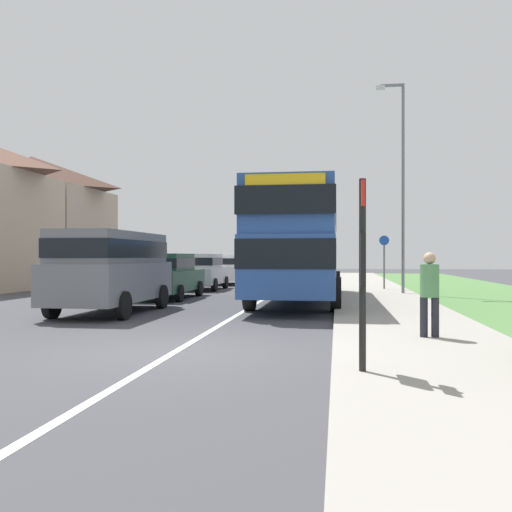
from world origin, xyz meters
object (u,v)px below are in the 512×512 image
(parked_car_white, at_px, (226,268))
(street_lamp_mid, at_px, (401,176))
(bus_stop_sign, at_px, (362,261))
(parked_car_silver, at_px, (202,270))
(pedestrian_at_stop, at_px, (429,290))
(parked_van_grey, at_px, (112,265))
(cycle_route_sign, at_px, (384,260))
(parked_car_dark_green, at_px, (168,274))
(double_decker_bus, at_px, (299,240))

(parked_car_white, relative_size, street_lamp_mid, 0.49)
(parked_car_white, height_order, bus_stop_sign, bus_stop_sign)
(parked_car_silver, xyz_separation_m, pedestrian_at_stop, (7.95, -14.90, 0.05))
(bus_stop_sign, distance_m, street_lamp_mid, 15.91)
(parked_van_grey, relative_size, parked_car_silver, 1.24)
(street_lamp_mid, bearing_deg, parked_car_silver, 163.05)
(cycle_route_sign, bearing_deg, pedestrian_at_stop, -91.64)
(parked_car_dark_green, xyz_separation_m, parked_car_silver, (0.00, 5.36, -0.00))
(parked_car_silver, bearing_deg, parked_van_grey, -89.80)
(double_decker_bus, xyz_separation_m, cycle_route_sign, (3.38, 6.60, -0.71))
(double_decker_bus, relative_size, parked_car_white, 2.55)
(double_decker_bus, xyz_separation_m, parked_car_white, (-4.90, 11.65, -1.24))
(cycle_route_sign, height_order, street_lamp_mid, street_lamp_mid)
(bus_stop_sign, bearing_deg, pedestrian_at_stop, 67.12)
(pedestrian_at_stop, distance_m, street_lamp_mid, 12.84)
(street_lamp_mid, bearing_deg, bus_stop_sign, -98.08)
(bus_stop_sign, xyz_separation_m, cycle_route_sign, (1.78, 18.24, -0.11))
(double_decker_bus, xyz_separation_m, parked_van_grey, (-4.96, -4.18, -0.80))
(double_decker_bus, height_order, cycle_route_sign, double_decker_bus)
(pedestrian_at_stop, distance_m, bus_stop_sign, 3.51)
(parked_van_grey, xyz_separation_m, street_lamp_mid, (8.75, 7.96, 3.46))
(bus_stop_sign, bearing_deg, cycle_route_sign, 84.43)
(parked_car_dark_green, bearing_deg, parked_van_grey, -89.57)
(parked_van_grey, height_order, parked_car_white, parked_van_grey)
(double_decker_bus, bearing_deg, parked_car_dark_green, 167.65)
(parked_car_white, bearing_deg, double_decker_bus, -67.21)
(parked_car_white, bearing_deg, pedestrian_at_stop, -68.67)
(parked_car_silver, xyz_separation_m, cycle_route_sign, (8.38, 0.14, 0.50))
(parked_car_dark_green, height_order, parked_car_white, parked_car_dark_green)
(pedestrian_at_stop, distance_m, cycle_route_sign, 15.06)
(pedestrian_at_stop, bearing_deg, parked_car_silver, 118.07)
(parked_car_white, xyz_separation_m, street_lamp_mid, (8.69, -7.87, 3.90))
(parked_car_dark_green, relative_size, parked_car_white, 1.08)
(parked_car_white, height_order, street_lamp_mid, street_lamp_mid)
(parked_van_grey, distance_m, cycle_route_sign, 13.63)
(parked_car_white, distance_m, bus_stop_sign, 24.19)
(parked_car_silver, distance_m, cycle_route_sign, 8.39)
(parked_car_silver, relative_size, pedestrian_at_stop, 2.39)
(double_decker_bus, xyz_separation_m, parked_car_silver, (-4.99, 6.45, -1.22))
(double_decker_bus, relative_size, street_lamp_mid, 1.25)
(parked_car_dark_green, height_order, pedestrian_at_stop, parked_car_dark_green)
(bus_stop_sign, bearing_deg, street_lamp_mid, 81.92)
(parked_car_dark_green, distance_m, bus_stop_sign, 14.36)
(parked_van_grey, bearing_deg, parked_car_silver, 90.20)
(double_decker_bus, distance_m, cycle_route_sign, 7.45)
(parked_van_grey, xyz_separation_m, parked_car_dark_green, (-0.04, 5.28, -0.42))
(parked_car_dark_green, xyz_separation_m, street_lamp_mid, (8.79, 2.68, 3.87))
(pedestrian_at_stop, xyz_separation_m, cycle_route_sign, (0.43, 15.05, 0.45))
(pedestrian_at_stop, relative_size, street_lamp_mid, 0.20)
(parked_car_dark_green, bearing_deg, parked_car_silver, 89.98)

